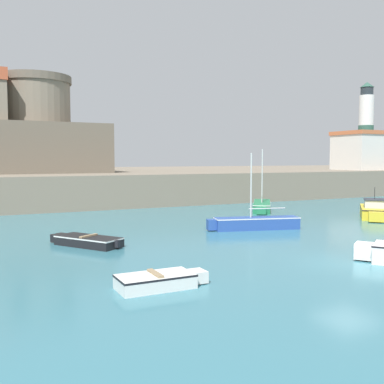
# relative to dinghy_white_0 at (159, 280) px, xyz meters

# --- Properties ---
(ground_plane) EXTENTS (200.00, 200.00, 0.00)m
(ground_plane) POSITION_rel_dinghy_white_0_xyz_m (8.64, -0.21, -0.27)
(ground_plane) COLOR teal
(quay_seawall) EXTENTS (120.00, 40.00, 3.05)m
(quay_seawall) POSITION_rel_dinghy_white_0_xyz_m (8.64, 44.16, 1.25)
(quay_seawall) COLOR gray
(quay_seawall) RESTS_ON ground
(dinghy_white_0) EXTENTS (3.27, 1.37, 0.58)m
(dinghy_white_0) POSITION_rel_dinghy_white_0_xyz_m (0.00, 0.00, 0.00)
(dinghy_white_0) COLOR white
(dinghy_white_0) RESTS_ON ground
(sailboat_blue_2) EXTENTS (6.04, 2.57, 4.88)m
(sailboat_blue_2) POSITION_rel_dinghy_white_0_xyz_m (10.40, 9.50, 0.16)
(sailboat_blue_2) COLOR #284C9E
(sailboat_blue_2) RESTS_ON ground
(motorboat_yellow_3) EXTENTS (5.22, 5.24, 2.35)m
(motorboat_yellow_3) POSITION_rel_dinghy_white_0_xyz_m (21.90, 10.34, 0.26)
(motorboat_yellow_3) COLOR yellow
(motorboat_yellow_3) RESTS_ON ground
(dinghy_black_5) EXTENTS (3.26, 4.11, 0.57)m
(dinghy_black_5) POSITION_rel_dinghy_white_0_xyz_m (-0.54, 8.77, -0.00)
(dinghy_black_5) COLOR black
(dinghy_black_5) RESTS_ON ground
(sailboat_green_6) EXTENTS (4.74, 6.05, 5.34)m
(sailboat_green_6) POSITION_rel_dinghy_white_0_xyz_m (16.92, 18.14, 0.14)
(sailboat_green_6) COLOR #237A4C
(sailboat_green_6) RESTS_ON ground
(fortress) EXTENTS (13.53, 13.53, 10.44)m
(fortress) POSITION_rel_dinghy_white_0_xyz_m (0.64, 37.67, 6.33)
(fortress) COLOR #685E4F
(fortress) RESTS_ON quay_seawall
(lighthouse) EXTENTS (2.24, 2.24, 13.13)m
(lighthouse) POSITION_rel_dinghy_white_0_xyz_m (48.64, 36.32, 9.15)
(lighthouse) COLOR silver
(lighthouse) RESTS_ON quay_seawall
(harbor_shed_near_wharf) EXTENTS (5.49, 5.87, 5.11)m
(harbor_shed_near_wharf) POSITION_rel_dinghy_white_0_xyz_m (40.64, 29.79, 5.35)
(harbor_shed_near_wharf) COLOR silver
(harbor_shed_near_wharf) RESTS_ON quay_seawall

